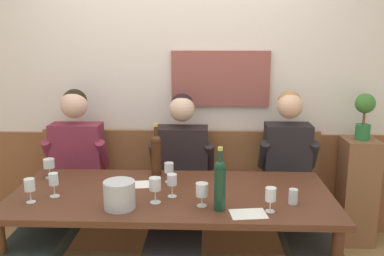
# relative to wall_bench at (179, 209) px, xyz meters

# --- Properties ---
(room_wall_back) EXTENTS (6.80, 0.12, 2.80)m
(room_wall_back) POSITION_rel_wall_bench_xyz_m (0.00, 0.26, 1.12)
(room_wall_back) COLOR silver
(room_wall_back) RESTS_ON ground
(wood_wainscot_panel) EXTENTS (6.80, 0.03, 0.90)m
(wood_wainscot_panel) POSITION_rel_wall_bench_xyz_m (0.00, 0.21, 0.17)
(wood_wainscot_panel) COLOR brown
(wood_wainscot_panel) RESTS_ON ground
(wall_bench) EXTENTS (2.41, 0.42, 0.94)m
(wall_bench) POSITION_rel_wall_bench_xyz_m (0.00, 0.00, 0.00)
(wall_bench) COLOR brown
(wall_bench) RESTS_ON ground
(dining_table) EXTENTS (2.11, 0.91, 0.73)m
(dining_table) POSITION_rel_wall_bench_xyz_m (0.00, -0.74, 0.38)
(dining_table) COLOR #512B1B
(dining_table) RESTS_ON ground
(person_left_seat) EXTENTS (0.53, 1.37, 1.32)m
(person_left_seat) POSITION_rel_wall_bench_xyz_m (-0.85, -0.40, 0.35)
(person_left_seat) COLOR #292530
(person_left_seat) RESTS_ON ground
(person_center_left_seat) EXTENTS (0.53, 1.37, 1.29)m
(person_center_left_seat) POSITION_rel_wall_bench_xyz_m (0.03, -0.39, 0.34)
(person_center_left_seat) COLOR #32303F
(person_center_left_seat) RESTS_ON ground
(person_right_seat) EXTENTS (0.47, 1.37, 1.32)m
(person_right_seat) POSITION_rel_wall_bench_xyz_m (0.89, -0.38, 0.36)
(person_right_seat) COLOR #293136
(person_right_seat) RESTS_ON ground
(ice_bucket) EXTENTS (0.19, 0.19, 0.17)m
(ice_bucket) POSITION_rel_wall_bench_xyz_m (-0.29, -1.01, 0.54)
(ice_bucket) COLOR #B3B6BA
(ice_bucket) RESTS_ON dining_table
(wine_bottle_green_tall) EXTENTS (0.08, 0.08, 0.39)m
(wine_bottle_green_tall) POSITION_rel_wall_bench_xyz_m (-0.14, -0.39, 0.61)
(wine_bottle_green_tall) COLOR #432312
(wine_bottle_green_tall) RESTS_ON dining_table
(wine_bottle_amber_mid) EXTENTS (0.07, 0.07, 0.39)m
(wine_bottle_amber_mid) POSITION_rel_wall_bench_xyz_m (0.31, -1.01, 0.62)
(wine_bottle_amber_mid) COLOR #143825
(wine_bottle_amber_mid) RESTS_ON dining_table
(wine_glass_center_rear) EXTENTS (0.06, 0.06, 0.15)m
(wine_glass_center_rear) POSITION_rel_wall_bench_xyz_m (0.61, -1.03, 0.55)
(wine_glass_center_rear) COLOR silver
(wine_glass_center_rear) RESTS_ON dining_table
(wine_glass_by_bottle) EXTENTS (0.07, 0.07, 0.16)m
(wine_glass_by_bottle) POSITION_rel_wall_bench_xyz_m (-0.08, -0.92, 0.57)
(wine_glass_by_bottle) COLOR silver
(wine_glass_by_bottle) RESTS_ON dining_table
(wine_glass_center_front) EXTENTS (0.08, 0.08, 0.15)m
(wine_glass_center_front) POSITION_rel_wall_bench_xyz_m (0.21, -0.96, 0.55)
(wine_glass_center_front) COLOR silver
(wine_glass_center_front) RESTS_ON dining_table
(wine_glass_mid_left) EXTENTS (0.07, 0.07, 0.14)m
(wine_glass_mid_left) POSITION_rel_wall_bench_xyz_m (-0.03, -0.54, 0.55)
(wine_glass_mid_left) COLOR silver
(wine_glass_mid_left) RESTS_ON dining_table
(wine_glass_right_end) EXTENTS (0.06, 0.06, 0.15)m
(wine_glass_right_end) POSITION_rel_wall_bench_xyz_m (0.01, -0.81, 0.56)
(wine_glass_right_end) COLOR silver
(wine_glass_right_end) RESTS_ON dining_table
(wine_glass_mid_right) EXTENTS (0.07, 0.07, 0.15)m
(wine_glass_mid_right) POSITION_rel_wall_bench_xyz_m (-0.86, -0.94, 0.56)
(wine_glass_mid_right) COLOR silver
(wine_glass_mid_right) RESTS_ON dining_table
(wine_glass_near_bucket) EXTENTS (0.08, 0.08, 0.14)m
(wine_glass_near_bucket) POSITION_rel_wall_bench_xyz_m (-0.91, -0.49, 0.56)
(wine_glass_near_bucket) COLOR silver
(wine_glass_near_bucket) RESTS_ON dining_table
(wine_glass_left_end) EXTENTS (0.06, 0.06, 0.16)m
(wine_glass_left_end) POSITION_rel_wall_bench_xyz_m (-0.75, -0.84, 0.56)
(wine_glass_left_end) COLOR silver
(wine_glass_left_end) RESTS_ON dining_table
(water_tumbler_center) EXTENTS (0.06, 0.06, 0.09)m
(water_tumbler_center) POSITION_rel_wall_bench_xyz_m (0.77, -0.90, 0.50)
(water_tumbler_center) COLOR silver
(water_tumbler_center) RESTS_ON dining_table
(water_tumbler_left) EXTENTS (0.06, 0.06, 0.09)m
(water_tumbler_left) POSITION_rel_wall_bench_xyz_m (-0.32, -0.78, 0.50)
(water_tumbler_left) COLOR silver
(water_tumbler_left) RESTS_ON dining_table
(tasting_sheet_left_guest) EXTENTS (0.23, 0.18, 0.00)m
(tasting_sheet_left_guest) POSITION_rel_wall_bench_xyz_m (0.48, -1.07, 0.45)
(tasting_sheet_left_guest) COLOR white
(tasting_sheet_left_guest) RESTS_ON dining_table
(tasting_sheet_right_guest) EXTENTS (0.23, 0.18, 0.00)m
(tasting_sheet_right_guest) POSITION_rel_wall_bench_xyz_m (-0.20, -0.60, 0.45)
(tasting_sheet_right_guest) COLOR white
(tasting_sheet_right_guest) RESTS_ON dining_table
(corner_pedestal) EXTENTS (0.28, 0.28, 0.91)m
(corner_pedestal) POSITION_rel_wall_bench_xyz_m (1.51, 0.03, 0.17)
(corner_pedestal) COLOR brown
(corner_pedestal) RESTS_ON ground
(potted_plant) EXTENTS (0.16, 0.16, 0.38)m
(potted_plant) POSITION_rel_wall_bench_xyz_m (1.51, 0.03, 0.86)
(potted_plant) COLOR #286E37
(potted_plant) RESTS_ON corner_pedestal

